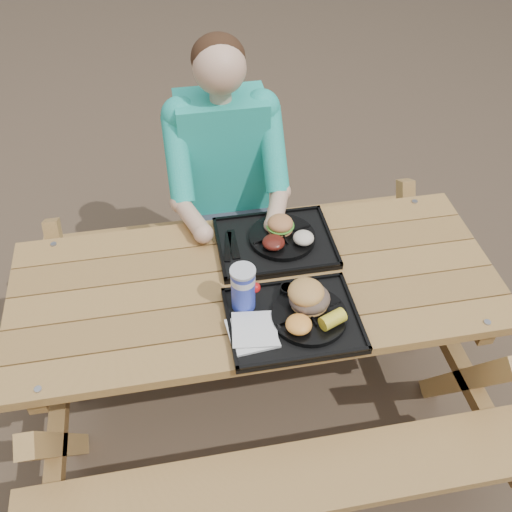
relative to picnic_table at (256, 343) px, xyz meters
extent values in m
plane|color=#999999|center=(0.00, 0.00, -0.38)|extent=(60.00, 60.00, 0.00)
cube|color=black|center=(0.09, -0.21, 0.39)|extent=(0.45, 0.35, 0.02)
cube|color=black|center=(0.11, 0.18, 0.39)|extent=(0.45, 0.35, 0.02)
cylinder|color=black|center=(0.15, -0.22, 0.41)|extent=(0.26, 0.26, 0.02)
cylinder|color=black|center=(0.14, 0.19, 0.41)|extent=(0.26, 0.26, 0.02)
cube|color=silver|center=(-0.06, -0.26, 0.40)|extent=(0.17, 0.17, 0.02)
cylinder|color=#172BB3|center=(-0.07, -0.12, 0.48)|extent=(0.08, 0.08, 0.17)
cylinder|color=black|center=(0.10, -0.10, 0.41)|extent=(0.06, 0.06, 0.03)
cylinder|color=yellow|center=(0.16, -0.08, 0.41)|extent=(0.04, 0.04, 0.03)
ellipsoid|color=#FFAA43|center=(0.09, -0.27, 0.44)|extent=(0.09, 0.09, 0.04)
cube|color=black|center=(-0.06, 0.19, 0.40)|extent=(0.03, 0.16, 0.01)
ellipsoid|color=#551711|center=(0.09, 0.13, 0.43)|extent=(0.09, 0.09, 0.04)
ellipsoid|color=beige|center=(0.21, 0.13, 0.44)|extent=(0.08, 0.08, 0.04)
camera|label=1|loc=(-0.26, -1.42, 1.91)|focal=40.00mm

